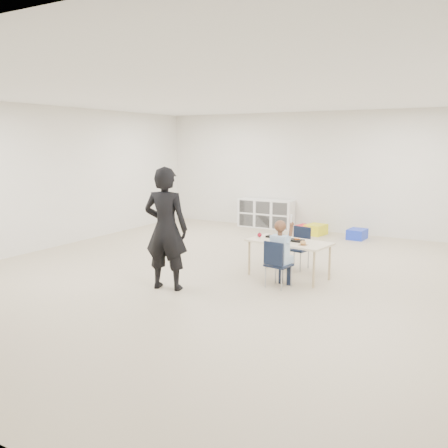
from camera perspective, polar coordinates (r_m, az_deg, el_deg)
The scene contains 16 objects.
room at distance 7.33m, azimuth -0.15°, elevation 4.41°, with size 9.00×9.02×2.80m.
table at distance 7.47m, azimuth 7.78°, elevation -4.19°, with size 1.34×0.82×0.58m.
chair_near at distance 6.94m, azimuth 6.60°, elevation -4.79°, with size 0.34×0.32×0.69m, color black, non-canonical shape.
chair_far at distance 7.99m, azimuth 8.83°, elevation -2.91°, with size 0.34×0.32×0.69m, color black, non-canonical shape.
child at distance 6.89m, azimuth 6.63°, elevation -3.18°, with size 0.46×0.46×1.09m, color #AFCDEE, non-canonical shape.
lunch_tray_near at distance 7.40m, azimuth 8.67°, elevation -1.97°, with size 0.22×0.16×0.03m, color black.
lunch_tray_far at distance 7.65m, azimuth 6.01°, elevation -1.52°, with size 0.22×0.16×0.03m, color black.
milk_carton at distance 7.29m, azimuth 7.52°, elevation -1.83°, with size 0.07×0.07×0.10m, color white.
bread_roll at distance 7.15m, azimuth 9.51°, elevation -2.25°, with size 0.09×0.09×0.07m, color tan.
apple_near at distance 7.54m, azimuth 7.18°, elevation -1.55°, with size 0.07×0.07×0.07m, color maroon.
apple_far at distance 7.66m, azimuth 4.30°, elevation -1.31°, with size 0.07×0.07×0.07m, color maroon.
cubby_shelf at distance 11.79m, azimuth 5.06°, elevation 1.26°, with size 1.40×0.40×0.70m, color white.
adult at distance 6.76m, azimuth -7.01°, elevation -0.56°, with size 0.64×0.42×1.76m, color black.
bin_red at distance 11.08m, azimuth 9.67°, elevation -0.67°, with size 0.33×0.42×0.21m, color red.
bin_yellow at distance 11.05m, azimuth 10.98°, elevation -0.66°, with size 0.38×0.49×0.24m, color yellow.
bin_blue at distance 10.76m, azimuth 15.72°, elevation -1.18°, with size 0.35×0.45×0.22m, color blue.
Camera 1 is at (3.60, -6.34, 2.08)m, focal length 38.00 mm.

